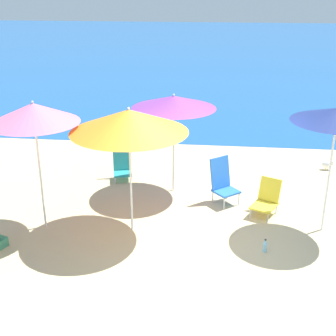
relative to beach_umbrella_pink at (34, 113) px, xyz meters
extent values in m
plane|color=#C6B284|center=(2.90, -0.55, -2.11)|extent=(60.00, 60.00, 0.00)
cube|color=#1E5699|center=(2.90, 24.80, -2.10)|extent=(60.00, 40.00, 0.01)
cylinder|color=white|center=(0.00, 0.00, -1.13)|extent=(0.04, 0.04, 1.94)
cone|color=pink|center=(0.00, 0.00, 0.00)|extent=(1.52, 1.52, 0.33)
sphere|color=white|center=(0.00, 0.00, 0.19)|extent=(0.04, 0.04, 0.04)
cylinder|color=white|center=(2.14, 1.82, -1.21)|extent=(0.04, 0.04, 1.79)
cone|color=purple|center=(2.14, 1.82, -0.20)|extent=(1.70, 1.70, 0.25)
sphere|color=white|center=(2.14, 1.82, -0.05)|extent=(0.04, 0.04, 0.04)
cylinder|color=white|center=(4.95, 0.41, -1.11)|extent=(0.04, 0.04, 2.00)
cylinder|color=white|center=(1.58, 0.07, -1.20)|extent=(0.04, 0.04, 1.82)
cone|color=orange|center=(1.58, 0.07, -0.10)|extent=(1.98, 1.98, 0.38)
sphere|color=white|center=(1.58, 0.07, 0.11)|extent=(0.04, 0.04, 0.04)
cylinder|color=silver|center=(0.85, 1.99, -2.03)|extent=(0.02, 0.02, 0.15)
cylinder|color=silver|center=(1.18, 2.07, -2.03)|extent=(0.02, 0.02, 0.15)
cylinder|color=silver|center=(0.77, 2.34, -2.03)|extent=(0.02, 0.02, 0.15)
cylinder|color=silver|center=(1.10, 2.42, -2.03)|extent=(0.02, 0.02, 0.15)
cube|color=teal|center=(0.98, 2.21, -1.93)|extent=(0.49, 0.51, 0.04)
cube|color=teal|center=(0.93, 2.41, -1.61)|extent=(0.43, 0.27, 0.59)
cylinder|color=silver|center=(3.21, 1.01, -1.98)|extent=(0.02, 0.02, 0.26)
cylinder|color=silver|center=(3.50, 1.26, -1.98)|extent=(0.02, 0.02, 0.26)
cylinder|color=silver|center=(2.98, 1.28, -1.98)|extent=(0.02, 0.02, 0.26)
cylinder|color=silver|center=(3.27, 1.53, -1.98)|extent=(0.02, 0.02, 0.26)
cube|color=blue|center=(3.24, 1.27, -1.83)|extent=(0.61, 0.60, 0.04)
cube|color=blue|center=(3.11, 1.43, -1.50)|extent=(0.44, 0.40, 0.62)
cylinder|color=silver|center=(3.70, 0.73, -2.01)|extent=(0.02, 0.02, 0.19)
cylinder|color=silver|center=(4.01, 0.57, -2.01)|extent=(0.02, 0.02, 0.19)
cylinder|color=silver|center=(3.89, 1.11, -2.01)|extent=(0.02, 0.02, 0.19)
cylinder|color=silver|center=(4.20, 0.96, -2.01)|extent=(0.02, 0.02, 0.19)
cube|color=yellow|center=(3.95, 0.84, -1.90)|extent=(0.59, 0.64, 0.04)
cube|color=yellow|center=(4.06, 1.07, -1.66)|extent=(0.43, 0.32, 0.44)
cylinder|color=#8CCCEA|center=(3.87, -0.44, -2.03)|extent=(0.07, 0.07, 0.16)
cylinder|color=#8CCCEA|center=(3.87, -0.44, -1.92)|extent=(0.03, 0.03, 0.05)
cylinder|color=black|center=(3.87, -0.44, -1.88)|extent=(0.03, 0.03, 0.02)
cylinder|color=gold|center=(5.59, 3.36, -2.07)|extent=(0.01, 0.01, 0.07)
cylinder|color=gold|center=(5.64, 3.36, -2.07)|extent=(0.01, 0.01, 0.07)
ellipsoid|color=white|center=(5.62, 3.36, -1.97)|extent=(0.26, 0.11, 0.13)
sphere|color=white|center=(5.72, 3.36, -1.91)|extent=(0.07, 0.07, 0.07)
camera|label=1|loc=(3.04, -7.18, 2.03)|focal=50.00mm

